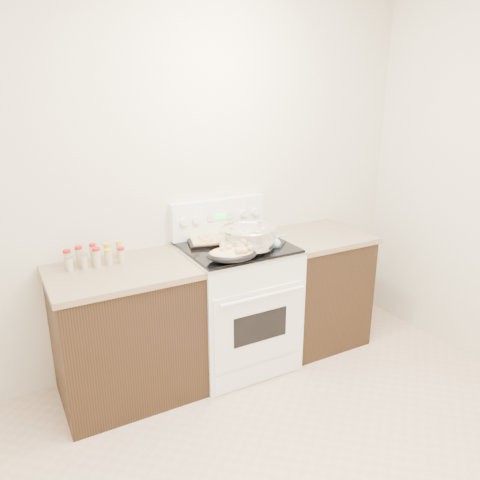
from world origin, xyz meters
TOP-DOWN VIEW (x-y plane):
  - room_shell at (0.00, 0.00)m, footprint 4.10×3.60m
  - counter_left at (-0.48, 1.43)m, footprint 0.93×0.67m
  - counter_right at (1.08, 1.43)m, footprint 0.73×0.67m
  - kitchen_range at (0.35, 1.42)m, footprint 0.78×0.73m
  - mixing_bowl at (0.37, 1.29)m, footprint 0.45×0.45m
  - roasting_pan at (0.18, 1.17)m, footprint 0.38×0.31m
  - baking_sheet at (0.27, 1.58)m, footprint 0.50×0.41m
  - wooden_spoon at (0.21, 1.38)m, footprint 0.11×0.25m
  - blue_ladle at (0.59, 1.27)m, footprint 0.22×0.17m
  - spice_jars at (-0.61, 1.58)m, footprint 0.39×0.15m

SIDE VIEW (x-z plane):
  - counter_left at x=-0.48m, z-range 0.00..0.92m
  - counter_right at x=1.08m, z-range 0.00..0.92m
  - kitchen_range at x=0.35m, z-range -0.12..1.10m
  - wooden_spoon at x=0.21m, z-range 0.93..0.98m
  - baking_sheet at x=0.27m, z-range 0.93..0.99m
  - blue_ladle at x=0.59m, z-range 0.93..1.02m
  - spice_jars at x=-0.61m, z-range 0.91..1.05m
  - roasting_pan at x=0.18m, z-range 0.94..1.05m
  - mixing_bowl at x=0.37m, z-range 0.92..1.14m
  - room_shell at x=0.00m, z-range 0.33..3.08m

